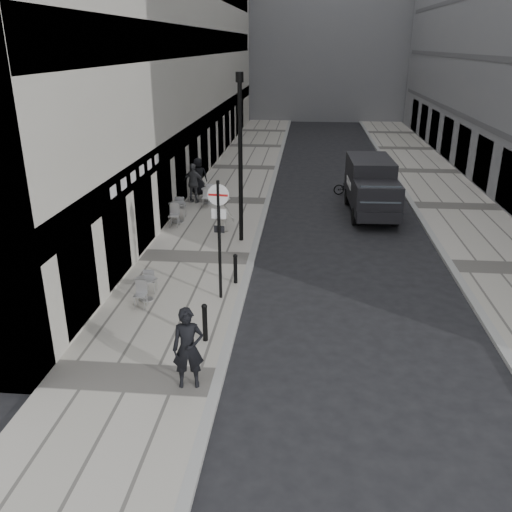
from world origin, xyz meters
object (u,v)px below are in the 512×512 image
(lamppost, at_px, (240,151))
(panel_van, at_px, (371,184))
(cyclist, at_px, (349,182))
(sign_post, at_px, (219,225))
(walking_man, at_px, (188,348))

(lamppost, distance_m, panel_van, 7.38)
(panel_van, height_order, cyclist, panel_van)
(panel_van, xyz_separation_m, cyclist, (-0.73, 3.25, -0.70))
(panel_van, bearing_deg, cyclist, 100.43)
(panel_van, relative_size, cyclist, 3.07)
(sign_post, bearing_deg, cyclist, 76.16)
(sign_post, xyz_separation_m, cyclist, (4.67, 12.94, -1.77))
(cyclist, bearing_deg, lamppost, -126.16)
(sign_post, relative_size, panel_van, 0.69)
(sign_post, bearing_deg, panel_van, 66.90)
(sign_post, height_order, cyclist, sign_post)
(lamppost, bearing_deg, walking_man, -89.96)
(cyclist, bearing_deg, sign_post, -114.97)
(panel_van, distance_m, cyclist, 3.40)
(lamppost, bearing_deg, sign_post, -90.00)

